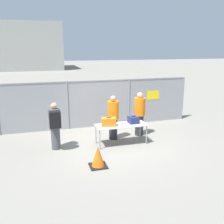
# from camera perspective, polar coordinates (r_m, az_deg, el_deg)

# --- Properties ---
(ground_plane) EXTENTS (120.00, 120.00, 0.00)m
(ground_plane) POSITION_cam_1_polar(r_m,az_deg,el_deg) (9.15, 0.41, -7.12)
(ground_plane) COLOR gray
(fence_section) EXTENTS (8.24, 0.07, 2.04)m
(fence_section) POSITION_cam_1_polar(r_m,az_deg,el_deg) (10.81, -2.75, 2.20)
(fence_section) COLOR gray
(fence_section) RESTS_ON ground_plane
(inspection_table) EXTENTS (1.84, 0.70, 0.72)m
(inspection_table) POSITION_cam_1_polar(r_m,az_deg,el_deg) (8.87, 2.11, -3.26)
(inspection_table) COLOR silver
(inspection_table) RESTS_ON ground_plane
(suitcase_orange) EXTENTS (0.54, 0.37, 0.31)m
(suitcase_orange) POSITION_cam_1_polar(r_m,az_deg,el_deg) (8.68, -0.74, -2.27)
(suitcase_orange) COLOR orange
(suitcase_orange) RESTS_ON inspection_table
(suitcase_navy) EXTENTS (0.36, 0.36, 0.26)m
(suitcase_navy) POSITION_cam_1_polar(r_m,az_deg,el_deg) (9.03, 4.92, -1.81)
(suitcase_navy) COLOR navy
(suitcase_navy) RESTS_ON inspection_table
(traveler_hooded) EXTENTS (0.40, 0.62, 1.62)m
(traveler_hooded) POSITION_cam_1_polar(r_m,az_deg,el_deg) (8.52, -12.90, -2.79)
(traveler_hooded) COLOR #4C4C51
(traveler_hooded) RESTS_ON ground_plane
(security_worker_near) EXTENTS (0.41, 0.41, 1.67)m
(security_worker_near) POSITION_cam_1_polar(r_m,az_deg,el_deg) (9.29, 0.26, -1.15)
(security_worker_near) COLOR #2D2D33
(security_worker_near) RESTS_ON ground_plane
(security_worker_far) EXTENTS (0.43, 0.43, 1.72)m
(security_worker_far) POSITION_cam_1_polar(r_m,az_deg,el_deg) (9.77, 6.32, -0.31)
(security_worker_far) COLOR #2D2D33
(security_worker_far) RESTS_ON ground_plane
(utility_trailer) EXTENTS (4.44, 1.96, 0.64)m
(utility_trailer) POSITION_cam_1_polar(r_m,az_deg,el_deg) (13.21, -2.70, 1.38)
(utility_trailer) COLOR #B2B2B7
(utility_trailer) RESTS_ON ground_plane
(distant_hangar) EXTENTS (10.48, 10.29, 7.13)m
(distant_hangar) POSITION_cam_1_polar(r_m,az_deg,el_deg) (44.02, -18.74, 14.00)
(distant_hangar) COLOR #999993
(distant_hangar) RESTS_ON ground_plane
(traffic_cone) EXTENTS (0.50, 0.50, 0.63)m
(traffic_cone) POSITION_cam_1_polar(r_m,az_deg,el_deg) (7.36, -3.21, -10.25)
(traffic_cone) COLOR black
(traffic_cone) RESTS_ON ground_plane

